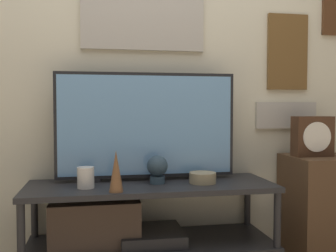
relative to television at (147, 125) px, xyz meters
name	(u,v)px	position (x,y,z in m)	size (l,w,h in m)	color
wall_back	(145,52)	(0.01, 0.19, 0.46)	(6.40, 0.08, 2.70)	beige
media_console	(130,221)	(-0.11, -0.11, -0.54)	(1.40, 0.49, 0.57)	#232326
television	(147,125)	(0.00, 0.00, 0.00)	(1.06, 0.05, 0.64)	black
vase_wide_bowl	(203,178)	(0.30, -0.14, -0.30)	(0.15, 0.15, 0.06)	tan
vase_slim_bronze	(116,171)	(-0.20, -0.29, -0.22)	(0.07, 0.07, 0.22)	brown
candle_jar	(86,178)	(-0.35, -0.16, -0.27)	(0.09, 0.09, 0.11)	silver
decorative_bust	(157,168)	(0.05, -0.11, -0.24)	(0.12, 0.12, 0.16)	#2D4251
side_table	(320,210)	(1.10, -0.06, -0.55)	(0.40, 0.40, 0.69)	#513823
mantel_clock	(313,136)	(1.04, -0.06, -0.08)	(0.25, 0.11, 0.25)	#422819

